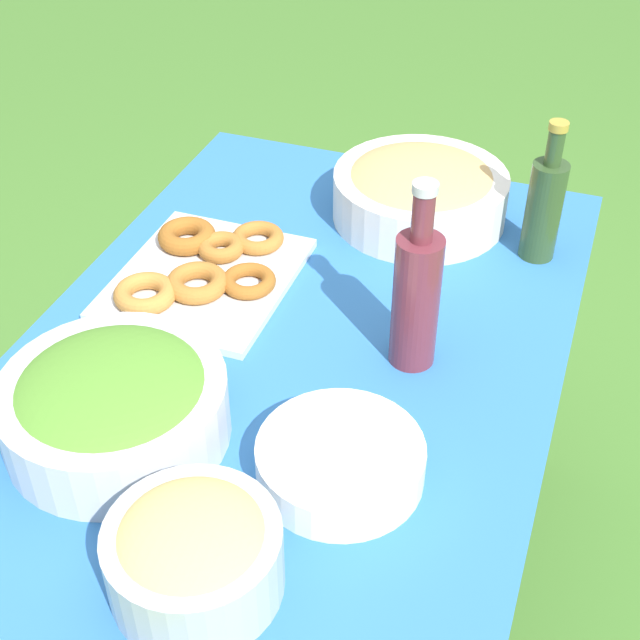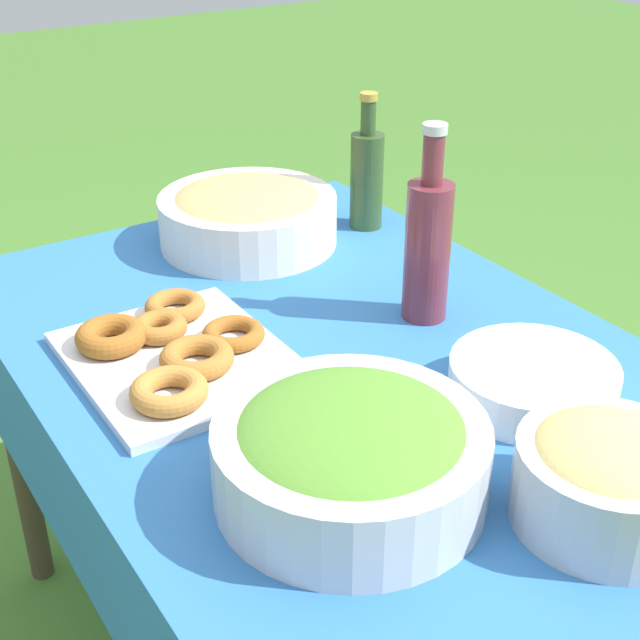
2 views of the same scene
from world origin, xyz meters
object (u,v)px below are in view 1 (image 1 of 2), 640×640
(salad_bowl, at_px, (114,403))
(olive_oil_bottle, at_px, (544,206))
(wine_bottle, at_px, (416,295))
(pasta_bowl, at_px, (194,552))
(donut_platter, at_px, (204,270))
(plate_stack, at_px, (340,462))
(bread_bowl, at_px, (420,191))

(salad_bowl, height_order, olive_oil_bottle, olive_oil_bottle)
(wine_bottle, bearing_deg, pasta_bowl, -15.34)
(donut_platter, xyz_separation_m, plate_stack, (0.37, 0.39, 0.01))
(salad_bowl, xyz_separation_m, pasta_bowl, (0.20, 0.23, 0.00))
(salad_bowl, distance_m, bread_bowl, 0.80)
(salad_bowl, xyz_separation_m, plate_stack, (-0.03, 0.34, -0.03))
(pasta_bowl, height_order, wine_bottle, wine_bottle)
(plate_stack, relative_size, olive_oil_bottle, 0.87)
(pasta_bowl, relative_size, bread_bowl, 0.64)
(salad_bowl, bearing_deg, olive_oil_bottle, 143.33)
(donut_platter, height_order, wine_bottle, wine_bottle)
(salad_bowl, relative_size, pasta_bowl, 1.51)
(olive_oil_bottle, height_order, wine_bottle, wine_bottle)
(pasta_bowl, bearing_deg, wine_bottle, 164.66)
(bread_bowl, bearing_deg, wine_bottle, 13.25)
(pasta_bowl, distance_m, wine_bottle, 0.54)
(wine_bottle, relative_size, bread_bowl, 0.95)
(pasta_bowl, height_order, donut_platter, pasta_bowl)
(olive_oil_bottle, height_order, bread_bowl, olive_oil_bottle)
(bread_bowl, bearing_deg, plate_stack, 5.79)
(wine_bottle, distance_m, bread_bowl, 0.45)
(plate_stack, distance_m, olive_oil_bottle, 0.69)
(salad_bowl, height_order, plate_stack, salad_bowl)
(pasta_bowl, height_order, olive_oil_bottle, olive_oil_bottle)
(plate_stack, bearing_deg, pasta_bowl, -25.84)
(pasta_bowl, xyz_separation_m, wine_bottle, (-0.52, 0.14, 0.07))
(donut_platter, xyz_separation_m, bread_bowl, (-0.35, 0.32, 0.04))
(salad_bowl, distance_m, pasta_bowl, 0.31)
(donut_platter, height_order, bread_bowl, bread_bowl)
(donut_platter, xyz_separation_m, olive_oil_bottle, (-0.29, 0.57, 0.09))
(pasta_bowl, distance_m, plate_stack, 0.26)
(pasta_bowl, relative_size, plate_stack, 0.92)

